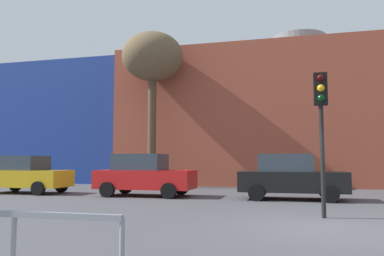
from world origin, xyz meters
name	(u,v)px	position (x,y,z in m)	size (l,w,h in m)	color
ground_plane	(329,229)	(0.00, 0.00, 0.00)	(200.00, 200.00, 0.00)	#47474C
building_backdrop	(301,122)	(0.05, 19.89, 4.40)	(42.85, 13.43, 10.78)	#9E4733
parked_car_0	(25,175)	(-13.11, 6.55, 0.89)	(4.11, 2.02, 1.78)	gold
parked_car_1	(144,175)	(-7.04, 6.55, 0.92)	(4.25, 2.08, 1.84)	red
parked_car_2	(290,177)	(-0.81, 6.55, 0.90)	(4.17, 2.05, 1.81)	black
traffic_light_island	(321,110)	(0.04, 1.67, 2.92)	(0.36, 0.36, 3.97)	black
bare_tree_0	(153,59)	(-8.59, 11.67, 7.55)	(3.63, 3.63, 9.17)	brown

